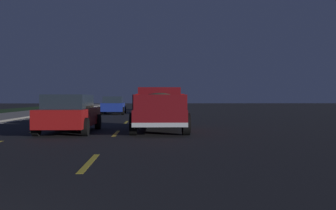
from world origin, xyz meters
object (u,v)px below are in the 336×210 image
at_px(sedan_white, 154,104).
at_px(sedan_red, 70,113).
at_px(sedan_tan, 152,105).
at_px(sedan_blue, 113,105).
at_px(pickup_truck, 159,108).

relative_size(sedan_white, sedan_red, 0.99).
bearing_deg(sedan_red, sedan_tan, -10.28).
distance_m(sedan_blue, sedan_red, 17.54).
distance_m(sedan_blue, sedan_tan, 4.02).
bearing_deg(sedan_tan, sedan_blue, 122.02).
distance_m(pickup_truck, sedan_tan, 19.11).
relative_size(sedan_blue, sedan_white, 1.00).
height_order(sedan_blue, sedan_red, same).
bearing_deg(pickup_truck, sedan_blue, 11.67).
height_order(sedan_white, sedan_red, same).
relative_size(pickup_truck, sedan_blue, 1.24).
bearing_deg(sedan_red, sedan_blue, -0.52).
xyz_separation_m(pickup_truck, sedan_tan, (19.11, 0.10, -0.20)).
bearing_deg(sedan_tan, sedan_red, 169.72).
xyz_separation_m(sedan_white, sedan_tan, (-7.86, 0.34, 0.00)).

